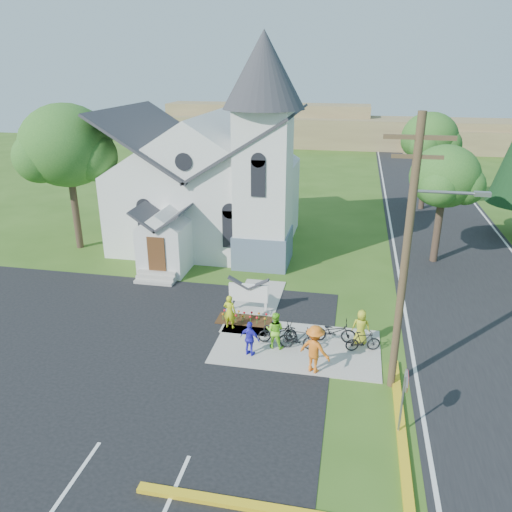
% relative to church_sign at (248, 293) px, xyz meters
% --- Properties ---
extents(ground, '(120.00, 120.00, 0.00)m').
position_rel_church_sign_xyz_m(ground, '(1.20, -3.20, -1.03)').
color(ground, '#345718').
rests_on(ground, ground).
extents(parking_lot, '(20.00, 16.00, 0.02)m').
position_rel_church_sign_xyz_m(parking_lot, '(-5.80, -5.20, -1.02)').
color(parking_lot, black).
rests_on(parking_lot, ground).
extents(road, '(8.00, 90.00, 0.02)m').
position_rel_church_sign_xyz_m(road, '(11.20, 11.80, -1.02)').
color(road, black).
rests_on(road, ground).
extents(sidewalk, '(7.00, 4.00, 0.05)m').
position_rel_church_sign_xyz_m(sidewalk, '(2.70, -2.70, -1.00)').
color(sidewalk, '#A19A92').
rests_on(sidewalk, ground).
extents(church, '(12.35, 12.00, 13.00)m').
position_rel_church_sign_xyz_m(church, '(-4.28, 9.28, 4.22)').
color(church, white).
rests_on(church, ground).
extents(church_sign, '(2.20, 0.40, 1.70)m').
position_rel_church_sign_xyz_m(church_sign, '(0.00, 0.00, 0.00)').
color(church_sign, '#A19A92').
rests_on(church_sign, ground).
extents(flower_bed, '(2.60, 1.10, 0.07)m').
position_rel_church_sign_xyz_m(flower_bed, '(0.00, -0.90, -0.99)').
color(flower_bed, '#351C0E').
rests_on(flower_bed, ground).
extents(utility_pole, '(3.45, 0.28, 10.00)m').
position_rel_church_sign_xyz_m(utility_pole, '(6.56, -4.70, 4.38)').
color(utility_pole, '#423021').
rests_on(utility_pole, ground).
extents(stop_sign, '(0.11, 0.76, 2.48)m').
position_rel_church_sign_xyz_m(stop_sign, '(6.63, -7.40, 0.75)').
color(stop_sign, gray).
rests_on(stop_sign, ground).
extents(tree_lot_corner, '(5.60, 5.60, 9.15)m').
position_rel_church_sign_xyz_m(tree_lot_corner, '(-12.80, 6.80, 5.58)').
color(tree_lot_corner, '#3A291F').
rests_on(tree_lot_corner, ground).
extents(tree_road_near, '(4.00, 4.00, 7.05)m').
position_rel_church_sign_xyz_m(tree_road_near, '(9.70, 8.80, 4.18)').
color(tree_road_near, '#3A291F').
rests_on(tree_road_near, ground).
extents(tree_road_mid, '(4.40, 4.40, 7.80)m').
position_rel_church_sign_xyz_m(tree_road_mid, '(10.20, 20.80, 4.75)').
color(tree_road_mid, '#3A291F').
rests_on(tree_road_mid, ground).
extents(distant_hills, '(61.00, 10.00, 5.60)m').
position_rel_church_sign_xyz_m(distant_hills, '(4.56, 53.13, 1.15)').
color(distant_hills, olive).
rests_on(distant_hills, ground).
extents(cyclist_0, '(0.64, 0.46, 1.62)m').
position_rel_church_sign_xyz_m(cyclist_0, '(-0.50, -1.72, -0.17)').
color(cyclist_0, '#B5C116').
rests_on(cyclist_0, sidewalk).
extents(bike_0, '(1.79, 1.04, 0.89)m').
position_rel_church_sign_xyz_m(bike_0, '(1.81, -2.48, -0.53)').
color(bike_0, black).
rests_on(bike_0, sidewalk).
extents(cyclist_1, '(0.84, 0.69, 1.62)m').
position_rel_church_sign_xyz_m(cyclist_1, '(1.77, -2.95, -0.17)').
color(cyclist_1, '#82E32A').
rests_on(cyclist_1, sidewalk).
extents(bike_1, '(1.68, 0.48, 1.01)m').
position_rel_church_sign_xyz_m(bike_1, '(2.77, -2.92, -0.47)').
color(bike_1, black).
rests_on(bike_1, sidewalk).
extents(cyclist_2, '(0.96, 0.63, 1.52)m').
position_rel_church_sign_xyz_m(cyclist_2, '(0.87, -3.76, -0.22)').
color(cyclist_2, '#302AD3').
rests_on(cyclist_2, sidewalk).
extents(bike_2, '(1.76, 1.05, 0.87)m').
position_rel_church_sign_xyz_m(bike_2, '(1.92, -2.29, -0.54)').
color(bike_2, black).
rests_on(bike_2, sidewalk).
extents(cyclist_3, '(1.46, 1.18, 1.98)m').
position_rel_church_sign_xyz_m(cyclist_3, '(3.57, -4.40, 0.01)').
color(cyclist_3, orange).
rests_on(cyclist_3, sidewalk).
extents(bike_3, '(1.55, 0.81, 0.90)m').
position_rel_church_sign_xyz_m(bike_3, '(5.44, -2.52, -0.53)').
color(bike_3, black).
rests_on(bike_3, sidewalk).
extents(cyclist_4, '(0.77, 0.50, 1.58)m').
position_rel_church_sign_xyz_m(cyclist_4, '(5.33, -1.95, -0.19)').
color(cyclist_4, '#ADB221').
rests_on(cyclist_4, sidewalk).
extents(bike_4, '(1.96, 0.75, 1.02)m').
position_rel_church_sign_xyz_m(bike_4, '(4.19, -2.05, -0.47)').
color(bike_4, black).
rests_on(bike_4, sidewalk).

